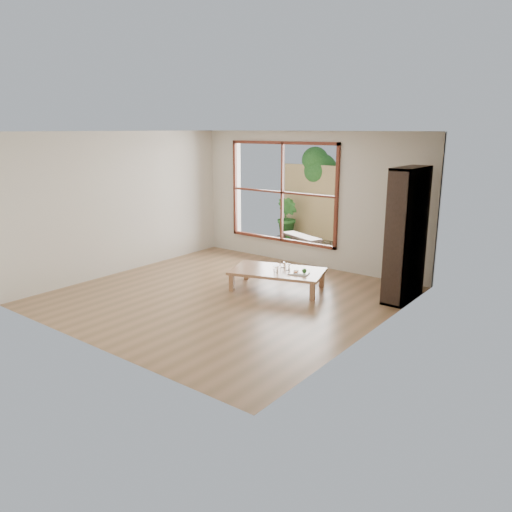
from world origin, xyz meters
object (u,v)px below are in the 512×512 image
(bookshelf, at_px, (406,235))
(food_tray, at_px, (300,273))
(low_table, at_px, (277,272))
(garden_bench, at_px, (301,238))

(bookshelf, bearing_deg, food_tray, -151.50)
(bookshelf, distance_m, food_tray, 1.77)
(low_table, relative_size, food_tray, 4.90)
(bookshelf, relative_size, garden_bench, 1.85)
(food_tray, bearing_deg, low_table, 170.76)
(low_table, bearing_deg, bookshelf, 5.44)
(food_tray, xyz_separation_m, garden_bench, (-1.53, 2.44, -0.05))
(bookshelf, distance_m, garden_bench, 3.48)
(low_table, xyz_separation_m, garden_bench, (-1.10, 2.47, 0.01))
(garden_bench, bearing_deg, low_table, -44.88)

